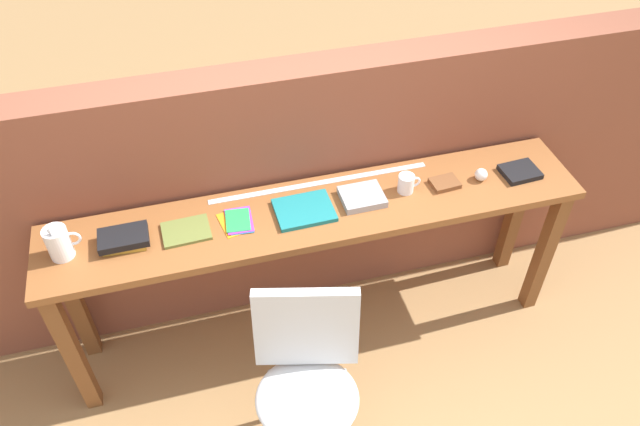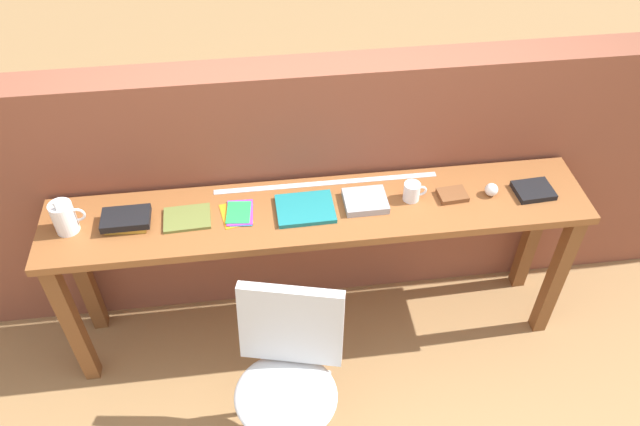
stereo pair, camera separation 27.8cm
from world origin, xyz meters
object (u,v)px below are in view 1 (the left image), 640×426
leather_journal_brown (445,183)px  book_repair_rightmost (520,172)px  sports_ball_small (481,175)px  chair_white_moulded (307,374)px  pamphlet_pile_colourful (238,221)px  mug (407,183)px  pitcher_white (59,243)px  book_open_centre (304,210)px  magazine_cycling (186,231)px  book_stack_leftmost (124,239)px

leather_journal_brown → book_repair_rightmost: (0.38, -0.02, 0.00)m
sports_ball_small → book_repair_rightmost: 0.20m
chair_white_moulded → leather_journal_brown: size_ratio=6.86×
pamphlet_pile_colourful → mug: 0.80m
book_repair_rightmost → leather_journal_brown: bearing=173.8°
book_repair_rightmost → pitcher_white: bearing=176.1°
chair_white_moulded → book_open_centre: bearing=76.4°
magazine_cycling → pamphlet_pile_colourful: magazine_cycling is taller
chair_white_moulded → pamphlet_pile_colourful: (-0.15, 0.61, 0.36)m
chair_white_moulded → book_open_centre: 0.72m
mug → book_open_centre: bearing=-178.1°
chair_white_moulded → sports_ball_small: sports_ball_small is taller
chair_white_moulded → book_repair_rightmost: book_repair_rightmost is taller
book_stack_leftmost → sports_ball_small: sports_ball_small is taller
book_stack_leftmost → mug: 1.29m
book_stack_leftmost → sports_ball_small: bearing=-0.4°
book_open_centre → magazine_cycling: bearing=177.9°
magazine_cycling → mug: mug is taller
book_stack_leftmost → sports_ball_small: size_ratio=3.47×
magazine_cycling → mug: (1.03, 0.01, 0.04)m
book_stack_leftmost → mug: (1.29, 0.01, 0.02)m
mug → pamphlet_pile_colourful: bearing=-179.6°
pitcher_white → pamphlet_pile_colourful: pitcher_white is taller
book_open_centre → book_stack_leftmost: bearing=178.1°
pitcher_white → book_stack_leftmost: bearing=0.8°
mug → chair_white_moulded: bearing=-136.0°
pamphlet_pile_colourful → book_repair_rightmost: bearing=-1.0°
pitcher_white → magazine_cycling: size_ratio=0.89×
pamphlet_pile_colourful → mug: bearing=0.4°
mug → sports_ball_small: mug is taller
magazine_cycling → book_stack_leftmost: bearing=177.5°
leather_journal_brown → mug: bearing=172.5°
book_repair_rightmost → sports_ball_small: bearing=173.2°
pitcher_white → mug: (1.54, 0.01, -0.03)m
chair_white_moulded → mug: mug is taller
sports_ball_small → pitcher_white: bearing=179.8°
chair_white_moulded → pitcher_white: (-0.90, 0.61, 0.43)m
sports_ball_small → magazine_cycling: bearing=179.6°
mug → book_repair_rightmost: size_ratio=0.63×
mug → leather_journal_brown: mug is taller
chair_white_moulded → pitcher_white: size_ratio=4.85×
magazine_cycling → sports_ball_small: size_ratio=3.39×
magazine_cycling → book_open_centre: (0.53, -0.01, 0.00)m
book_stack_leftmost → book_open_centre: bearing=-0.7°
pitcher_white → book_stack_leftmost: size_ratio=0.87×
pamphlet_pile_colourful → magazine_cycling: bearing=-179.2°
pitcher_white → leather_journal_brown: pitcher_white is taller
pitcher_white → sports_ball_small: bearing=-0.2°
magazine_cycling → book_open_centre: size_ratio=0.79×
book_open_centre → mug: 0.50m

